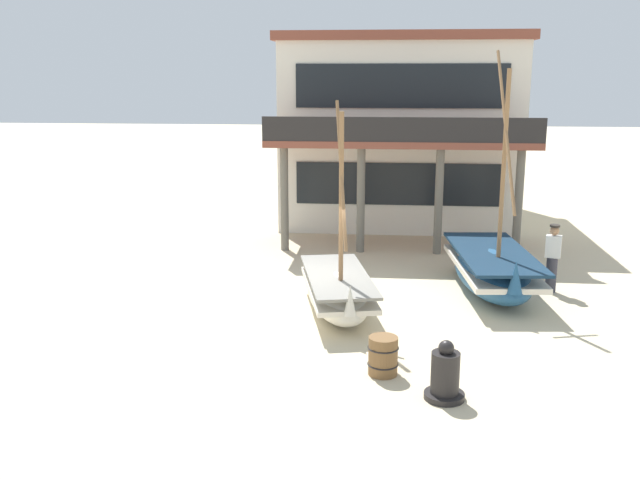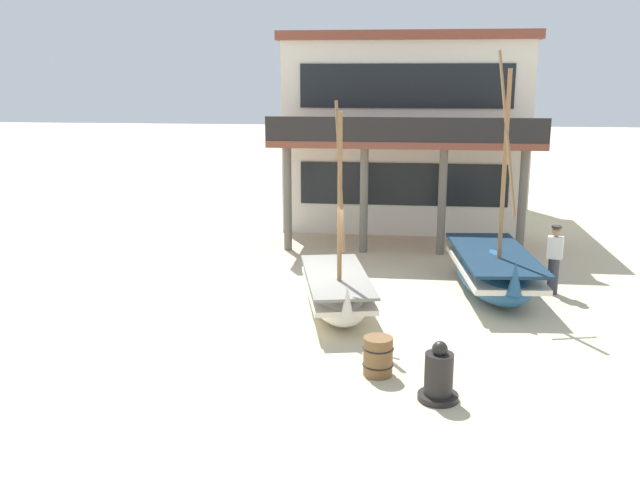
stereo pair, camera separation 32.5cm
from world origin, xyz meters
The scene contains 7 objects.
ground_plane centered at (0.00, 0.00, 0.00)m, with size 120.00×120.00×0.00m, color beige.
fishing_boat_near_left centered at (4.13, 1.77, 0.58)m, with size 2.07×4.45×5.76m.
fishing_boat_centre_large centered at (0.51, -0.12, 0.51)m, with size 2.05×3.80×4.66m.
fisherman_by_hull centered at (5.57, 1.93, 0.83)m, with size 0.41×0.31×1.68m.
capstan_winch centered at (2.56, -4.21, 0.40)m, with size 0.67×0.67×1.01m.
wooden_barrel centered at (1.55, -3.34, 0.35)m, with size 0.56×0.56×0.70m.
harbor_building_main centered at (1.91, 11.25, 3.28)m, with size 8.31×9.85×6.55m.
Camera 1 is at (1.57, -15.00, 5.18)m, focal length 39.45 mm.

